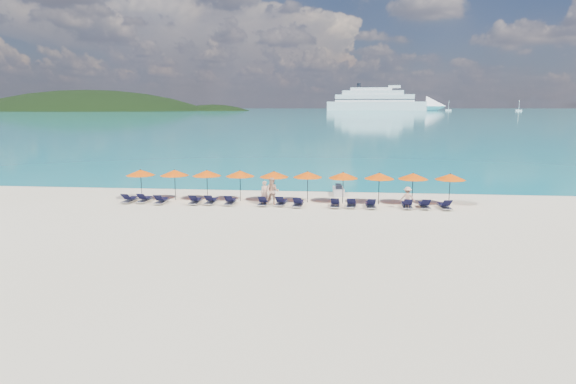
# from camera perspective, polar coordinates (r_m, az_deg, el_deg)

# --- Properties ---
(ground) EXTENTS (1400.00, 1400.00, 0.00)m
(ground) POSITION_cam_1_polar(r_m,az_deg,el_deg) (29.12, -0.60, -3.37)
(ground) COLOR beige
(sea) EXTENTS (1600.00, 1300.00, 0.01)m
(sea) POSITION_cam_1_polar(r_m,az_deg,el_deg) (688.16, 5.62, 9.64)
(sea) COLOR #1FA9B2
(sea) RESTS_ON ground
(headland_main) EXTENTS (374.00, 242.00, 126.50)m
(headland_main) POSITION_cam_1_polar(r_m,az_deg,el_deg) (645.51, -22.33, 5.51)
(headland_main) COLOR black
(headland_main) RESTS_ON ground
(headland_small) EXTENTS (162.00, 126.00, 85.50)m
(headland_small) POSITION_cam_1_polar(r_m,az_deg,el_deg) (609.18, -8.82, 6.20)
(headland_small) COLOR black
(headland_small) RESTS_ON ground
(cruise_ship) EXTENTS (149.31, 35.06, 41.18)m
(cruise_ship) POSITION_cam_1_polar(r_m,az_deg,el_deg) (633.45, 11.60, 10.40)
(cruise_ship) COLOR white
(cruise_ship) RESTS_ON ground
(sailboat_near) EXTENTS (6.74, 2.25, 12.35)m
(sailboat_near) POSITION_cam_1_polar(r_m,az_deg,el_deg) (621.74, 18.48, 9.22)
(sailboat_near) COLOR white
(sailboat_near) RESTS_ON ground
(sailboat_far) EXTENTS (6.86, 2.29, 12.58)m
(sailboat_far) POSITION_cam_1_polar(r_m,az_deg,el_deg) (619.30, 25.67, 8.75)
(sailboat_far) COLOR white
(sailboat_far) RESTS_ON ground
(jetski) EXTENTS (0.95, 2.21, 0.77)m
(jetski) POSITION_cam_1_polar(r_m,az_deg,el_deg) (37.55, 6.01, 0.17)
(jetski) COLOR #BBBBC3
(jetski) RESTS_ON ground
(beachgoer_a) EXTENTS (0.70, 0.55, 1.70)m
(beachgoer_a) POSITION_cam_1_polar(r_m,az_deg,el_deg) (33.42, -2.74, -0.12)
(beachgoer_a) COLOR tan
(beachgoer_a) RESTS_ON ground
(beachgoer_b) EXTENTS (0.97, 0.59, 1.93)m
(beachgoer_b) POSITION_cam_1_polar(r_m,az_deg,el_deg) (33.33, -1.86, 0.07)
(beachgoer_b) COLOR tan
(beachgoer_b) RESTS_ON ground
(beachgoer_c) EXTENTS (1.01, 0.56, 1.50)m
(beachgoer_c) POSITION_cam_1_polar(r_m,az_deg,el_deg) (33.15, 13.97, -0.68)
(beachgoer_c) COLOR tan
(beachgoer_c) RESTS_ON ground
(umbrella_0) EXTENTS (2.10, 2.10, 2.28)m
(umbrella_0) POSITION_cam_1_polar(r_m,az_deg,el_deg) (36.72, -17.07, 2.22)
(umbrella_0) COLOR black
(umbrella_0) RESTS_ON ground
(umbrella_1) EXTENTS (2.10, 2.10, 2.28)m
(umbrella_1) POSITION_cam_1_polar(r_m,az_deg,el_deg) (35.95, -13.30, 2.24)
(umbrella_1) COLOR black
(umbrella_1) RESTS_ON ground
(umbrella_2) EXTENTS (2.10, 2.10, 2.28)m
(umbrella_2) POSITION_cam_1_polar(r_m,az_deg,el_deg) (35.30, -9.60, 2.23)
(umbrella_2) COLOR black
(umbrella_2) RESTS_ON ground
(umbrella_3) EXTENTS (2.10, 2.10, 2.28)m
(umbrella_3) POSITION_cam_1_polar(r_m,az_deg,el_deg) (34.76, -5.71, 2.20)
(umbrella_3) COLOR black
(umbrella_3) RESTS_ON ground
(umbrella_4) EXTENTS (2.10, 2.10, 2.28)m
(umbrella_4) POSITION_cam_1_polar(r_m,az_deg,el_deg) (34.23, -1.66, 2.12)
(umbrella_4) COLOR black
(umbrella_4) RESTS_ON ground
(umbrella_5) EXTENTS (2.10, 2.10, 2.28)m
(umbrella_5) POSITION_cam_1_polar(r_m,az_deg,el_deg) (34.12, 2.34, 2.09)
(umbrella_5) COLOR black
(umbrella_5) RESTS_ON ground
(umbrella_6) EXTENTS (2.10, 2.10, 2.28)m
(umbrella_6) POSITION_cam_1_polar(r_m,az_deg,el_deg) (33.90, 6.56, 1.98)
(umbrella_6) COLOR black
(umbrella_6) RESTS_ON ground
(umbrella_7) EXTENTS (2.10, 2.10, 2.28)m
(umbrella_7) POSITION_cam_1_polar(r_m,az_deg,el_deg) (34.02, 10.77, 1.89)
(umbrella_7) COLOR black
(umbrella_7) RESTS_ON ground
(umbrella_8) EXTENTS (2.10, 2.10, 2.28)m
(umbrella_8) POSITION_cam_1_polar(r_m,az_deg,el_deg) (34.39, 14.61, 1.83)
(umbrella_8) COLOR black
(umbrella_8) RESTS_ON ground
(umbrella_9) EXTENTS (2.10, 2.10, 2.28)m
(umbrella_9) POSITION_cam_1_polar(r_m,az_deg,el_deg) (34.83, 18.69, 1.72)
(umbrella_9) COLOR black
(umbrella_9) RESTS_ON ground
(lounger_0) EXTENTS (0.75, 1.74, 0.66)m
(lounger_0) POSITION_cam_1_polar(r_m,az_deg,el_deg) (36.15, -18.24, -0.83)
(lounger_0) COLOR silver
(lounger_0) RESTS_ON ground
(lounger_1) EXTENTS (0.62, 1.70, 0.66)m
(lounger_1) POSITION_cam_1_polar(r_m,az_deg,el_deg) (35.91, -16.64, -0.81)
(lounger_1) COLOR silver
(lounger_1) RESTS_ON ground
(lounger_2) EXTENTS (0.66, 1.72, 0.66)m
(lounger_2) POSITION_cam_1_polar(r_m,az_deg,el_deg) (35.09, -14.78, -0.97)
(lounger_2) COLOR silver
(lounger_2) RESTS_ON ground
(lounger_3) EXTENTS (0.63, 1.70, 0.66)m
(lounger_3) POSITION_cam_1_polar(r_m,az_deg,el_deg) (34.48, -10.92, -1.01)
(lounger_3) COLOR silver
(lounger_3) RESTS_ON ground
(lounger_4) EXTENTS (0.67, 1.72, 0.66)m
(lounger_4) POSITION_cam_1_polar(r_m,az_deg,el_deg) (34.27, -9.12, -1.02)
(lounger_4) COLOR silver
(lounger_4) RESTS_ON ground
(lounger_5) EXTENTS (0.64, 1.71, 0.66)m
(lounger_5) POSITION_cam_1_polar(r_m,az_deg,el_deg) (33.85, -6.86, -1.10)
(lounger_5) COLOR silver
(lounger_5) RESTS_ON ground
(lounger_6) EXTENTS (0.69, 1.72, 0.66)m
(lounger_6) POSITION_cam_1_polar(r_m,az_deg,el_deg) (33.42, -2.88, -1.19)
(lounger_6) COLOR silver
(lounger_6) RESTS_ON ground
(lounger_7) EXTENTS (0.75, 1.74, 0.66)m
(lounger_7) POSITION_cam_1_polar(r_m,az_deg,el_deg) (33.35, -0.81, -1.20)
(lounger_7) COLOR silver
(lounger_7) RESTS_ON ground
(lounger_8) EXTENTS (0.72, 1.73, 0.66)m
(lounger_8) POSITION_cam_1_polar(r_m,az_deg,el_deg) (32.95, 1.22, -1.34)
(lounger_8) COLOR silver
(lounger_8) RESTS_ON ground
(lounger_9) EXTENTS (0.67, 1.72, 0.66)m
(lounger_9) POSITION_cam_1_polar(r_m,az_deg,el_deg) (32.94, 5.61, -1.39)
(lounger_9) COLOR silver
(lounger_9) RESTS_ON ground
(lounger_10) EXTENTS (0.74, 1.74, 0.66)m
(lounger_10) POSITION_cam_1_polar(r_m,az_deg,el_deg) (33.01, 7.53, -1.41)
(lounger_10) COLOR silver
(lounger_10) RESTS_ON ground
(lounger_11) EXTENTS (0.67, 1.72, 0.66)m
(lounger_11) POSITION_cam_1_polar(r_m,az_deg,el_deg) (33.00, 9.75, -1.48)
(lounger_11) COLOR silver
(lounger_11) RESTS_ON ground
(lounger_12) EXTENTS (0.65, 1.71, 0.66)m
(lounger_12) POSITION_cam_1_polar(r_m,az_deg,el_deg) (33.40, 13.91, -1.49)
(lounger_12) COLOR silver
(lounger_12) RESTS_ON ground
(lounger_13) EXTENTS (0.63, 1.71, 0.66)m
(lounger_13) POSITION_cam_1_polar(r_m,az_deg,el_deg) (33.65, 15.84, -1.49)
(lounger_13) COLOR silver
(lounger_13) RESTS_ON ground
(lounger_14) EXTENTS (0.76, 1.75, 0.66)m
(lounger_14) POSITION_cam_1_polar(r_m,az_deg,el_deg) (33.84, 18.06, -1.55)
(lounger_14) COLOR silver
(lounger_14) RESTS_ON ground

